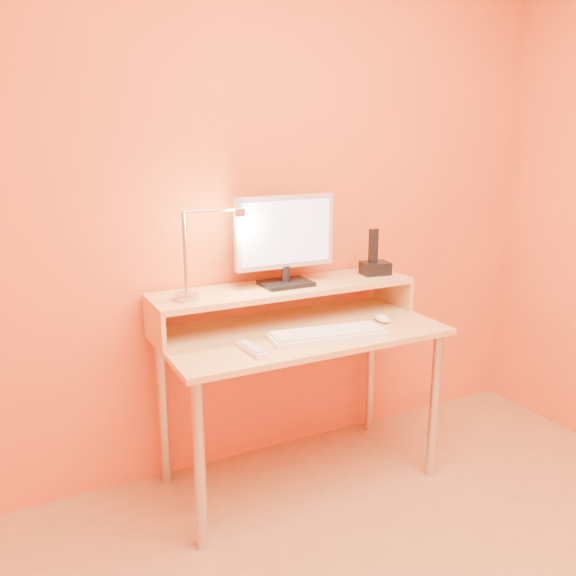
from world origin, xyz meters
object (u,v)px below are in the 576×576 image
phone_dock (375,268)px  mouse (382,318)px  keyboard (327,335)px  monitor_panel (285,232)px  remote_control (251,349)px  lamp_base (187,297)px

phone_dock → mouse: (-0.11, -0.22, -0.17)m
keyboard → mouse: 0.34m
monitor_panel → phone_dock: (0.48, -0.01, -0.21)m
phone_dock → remote_control: bearing=-149.5°
lamp_base → keyboard: (0.50, -0.27, -0.16)m
keyboard → lamp_base: bearing=160.3°
monitor_panel → remote_control: bearing=-133.8°
remote_control → mouse: bearing=2.8°
keyboard → mouse: bearing=21.0°
mouse → phone_dock: bearing=68.7°
monitor_panel → lamp_base: monitor_panel is taller
mouse → keyboard: bearing=-162.1°
lamp_base → phone_dock: (0.94, 0.03, 0.02)m
phone_dock → lamp_base: bearing=-168.9°
monitor_panel → keyboard: size_ratio=0.96×
monitor_panel → mouse: size_ratio=4.83×
phone_dock → mouse: size_ratio=1.36×
keyboard → remote_control: size_ratio=2.70×
lamp_base → remote_control: size_ratio=0.56×
monitor_panel → keyboard: monitor_panel is taller
phone_dock → mouse: phone_dock is taller
phone_dock → monitor_panel: bearing=-172.0°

